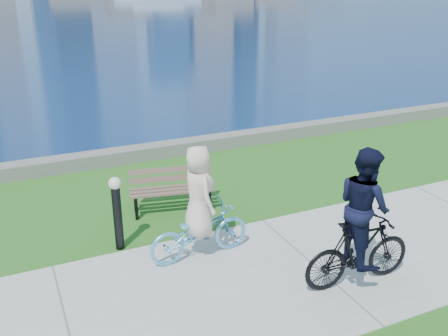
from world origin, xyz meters
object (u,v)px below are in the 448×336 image
(bollard_lamp, at_px, (117,209))
(cyclist_woman, at_px, (199,217))
(park_bench, at_px, (171,186))
(cyclist_man, at_px, (361,229))

(bollard_lamp, height_order, cyclist_woman, cyclist_woman)
(park_bench, bearing_deg, bollard_lamp, -129.02)
(bollard_lamp, xyz_separation_m, cyclist_man, (3.13, -2.63, 0.18))
(cyclist_man, bearing_deg, park_bench, 29.04)
(bollard_lamp, distance_m, cyclist_man, 4.09)
(park_bench, height_order, cyclist_woman, cyclist_woman)
(park_bench, xyz_separation_m, bollard_lamp, (-1.35, -1.10, 0.25))
(cyclist_woman, xyz_separation_m, cyclist_man, (1.94, -1.76, 0.20))
(cyclist_woman, distance_m, cyclist_man, 2.63)
(park_bench, distance_m, cyclist_man, 4.15)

